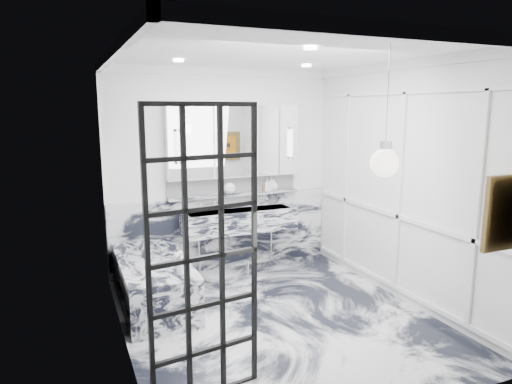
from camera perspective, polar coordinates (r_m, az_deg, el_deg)
name	(u,v)px	position (r m, az deg, el deg)	size (l,w,h in m)	color
floor	(278,318)	(5.19, 2.72, -15.51)	(3.60, 3.60, 0.00)	silver
ceiling	(280,53)	(4.69, 3.03, 16.92)	(3.60, 3.60, 0.00)	white
wall_back	(223,171)	(6.39, -4.19, 2.61)	(3.60, 3.60, 0.00)	white
wall_front	(394,238)	(3.26, 16.85, -5.49)	(3.60, 3.60, 0.00)	white
wall_left	(120,206)	(4.31, -16.68, -1.66)	(3.60, 3.60, 0.00)	white
wall_right	(401,183)	(5.62, 17.71, 1.05)	(3.60, 3.60, 0.00)	white
marble_clad_back	(224,232)	(6.55, -4.02, -5.03)	(3.18, 0.05, 1.05)	silver
marble_clad_left	(122,212)	(4.32, -16.44, -2.42)	(0.02, 3.56, 2.68)	silver
panel_molding	(400,192)	(5.62, 17.50, 0.04)	(0.03, 3.40, 2.30)	white
soap_bottle_a	(271,184)	(6.60, 1.90, 1.03)	(0.08, 0.08, 0.20)	#8C5919
soap_bottle_b	(267,184)	(6.57, 1.38, 0.97)	(0.09, 0.09, 0.19)	#4C4C51
soap_bottle_c	(274,185)	(6.62, 2.23, 0.91)	(0.13, 0.13, 0.16)	silver
face_pot	(229,188)	(6.37, -3.33, 0.45)	(0.17, 0.17, 0.17)	white
amber_bottle	(265,188)	(6.57, 1.14, 0.56)	(0.04, 0.04, 0.10)	#8C5919
flower_vase	(180,269)	(4.92, -9.47, -9.42)	(0.08, 0.08, 0.12)	silver
crittall_door	(205,258)	(3.52, -6.45, -8.18)	(0.88, 0.04, 2.30)	black
pendant_light	(384,163)	(3.65, 15.75, 3.50)	(0.22, 0.22, 0.22)	white
trough_sink	(239,221)	(6.34, -2.11, -3.60)	(1.60, 0.45, 0.30)	silver
ledge	(235,195)	(6.42, -2.66, -0.32)	(1.90, 0.14, 0.04)	silver
subway_tile	(233,184)	(6.45, -2.86, 0.95)	(1.90, 0.03, 0.23)	white
mirror_cabinet	(234,141)	(6.33, -2.73, 6.37)	(1.90, 0.16, 1.00)	white
sconce_left	(177,146)	(6.00, -9.80, 5.63)	(0.07, 0.07, 0.40)	white
sconce_right	(290,143)	(6.57, 4.32, 6.16)	(0.07, 0.07, 0.40)	white
bathtub	(153,282)	(5.53, -12.69, -10.94)	(0.75, 1.65, 0.55)	silver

